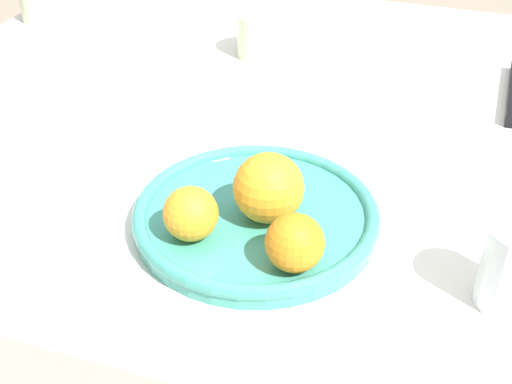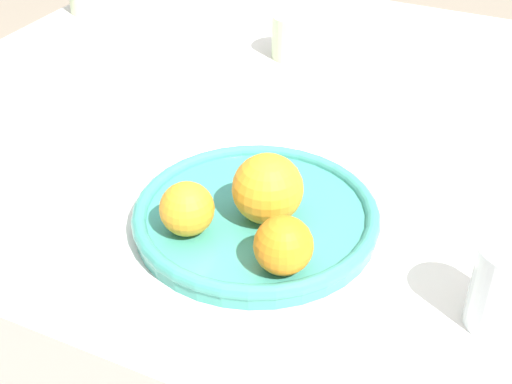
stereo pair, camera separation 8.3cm
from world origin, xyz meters
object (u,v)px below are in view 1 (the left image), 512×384
object	(u,v)px
cup_0	(260,35)
napkin	(154,104)
orange_0	(269,188)
cup_1	(43,3)
orange_2	(191,214)
fruit_platter	(256,216)
orange_1	(295,243)

from	to	relation	value
cup_0	napkin	bearing A→B (deg)	-111.92
orange_0	cup_0	bearing A→B (deg)	109.48
cup_0	cup_1	size ratio (longest dim) A/B	0.93
orange_2	napkin	bearing A→B (deg)	122.47
orange_2	cup_1	xyz separation A→B (m)	(-0.55, 0.57, -0.02)
fruit_platter	cup_1	bearing A→B (deg)	140.51
cup_0	napkin	world-z (taller)	cup_0
cup_1	napkin	bearing A→B (deg)	-36.17
fruit_platter	orange_0	world-z (taller)	orange_0
napkin	orange_2	bearing A→B (deg)	-57.53
cup_0	orange_1	bearing A→B (deg)	-68.11
cup_0	fruit_platter	bearing A→B (deg)	-72.16
orange_1	napkin	xyz separation A→B (m)	(-0.32, 0.32, -0.05)
orange_0	orange_1	bearing A→B (deg)	-54.79
fruit_platter	napkin	bearing A→B (deg)	136.17
fruit_platter	orange_2	world-z (taller)	orange_2
fruit_platter	cup_1	xyz separation A→B (m)	(-0.61, 0.50, 0.02)
fruit_platter	orange_0	distance (m)	0.05
cup_0	orange_0	bearing A→B (deg)	-70.52
napkin	cup_1	bearing A→B (deg)	143.83
fruit_platter	cup_0	size ratio (longest dim) A/B	3.68
fruit_platter	orange_1	distance (m)	0.11
cup_0	cup_1	xyz separation A→B (m)	(-0.46, 0.03, -0.00)
cup_0	cup_1	world-z (taller)	cup_0
orange_0	orange_1	world-z (taller)	orange_0
fruit_platter	cup_0	xyz separation A→B (m)	(-0.15, 0.47, 0.02)
orange_1	cup_0	size ratio (longest dim) A/B	0.80
orange_1	orange_2	world-z (taller)	orange_1
orange_0	orange_1	distance (m)	0.09
orange_0	orange_2	xyz separation A→B (m)	(-0.07, -0.06, -0.01)
orange_0	orange_1	size ratio (longest dim) A/B	1.29
orange_2	cup_1	bearing A→B (deg)	134.34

